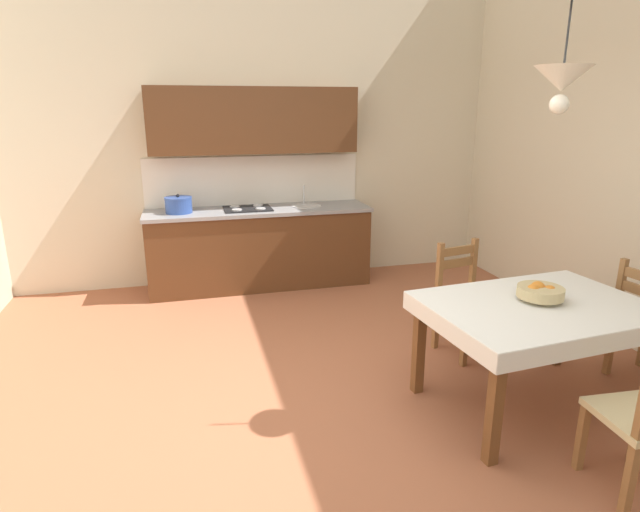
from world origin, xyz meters
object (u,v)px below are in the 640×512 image
object	(u,v)px
fruit_bowl	(540,292)
dining_table	(537,320)
pendant_lamp	(562,80)
dining_chair_kitchen_side	(466,301)
kitchen_cabinetry	(258,212)

from	to	relation	value
fruit_bowl	dining_table	bearing A→B (deg)	-125.22
dining_table	pendant_lamp	world-z (taller)	pendant_lamp
dining_table	pendant_lamp	distance (m)	1.51
dining_table	dining_chair_kitchen_side	xyz separation A→B (m)	(-0.01, 0.88, -0.19)
fruit_bowl	pendant_lamp	size ratio (longest dim) A/B	0.37
kitchen_cabinetry	pendant_lamp	world-z (taller)	pendant_lamp
dining_table	fruit_bowl	world-z (taller)	fruit_bowl
kitchen_cabinetry	dining_chair_kitchen_side	size ratio (longest dim) A/B	2.67
kitchen_cabinetry	dining_chair_kitchen_side	distance (m)	2.60
dining_chair_kitchen_side	pendant_lamp	xyz separation A→B (m)	(-0.10, -0.97, 1.70)
kitchen_cabinetry	pendant_lamp	bearing A→B (deg)	-67.35
pendant_lamp	fruit_bowl	bearing A→B (deg)	45.00
dining_table	dining_chair_kitchen_side	distance (m)	0.90
dining_chair_kitchen_side	pendant_lamp	size ratio (longest dim) A/B	1.16
dining_chair_kitchen_side	fruit_bowl	bearing A→B (deg)	-87.14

